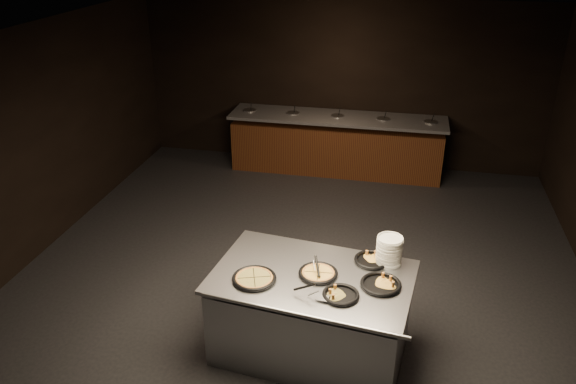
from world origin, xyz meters
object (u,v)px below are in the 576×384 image
(pan_cheese_whole, at_px, (318,273))
(plate_stack, at_px, (389,251))
(pan_veggie_whole, at_px, (254,278))
(serving_counter, at_px, (311,315))

(pan_cheese_whole, bearing_deg, plate_stack, 28.35)
(plate_stack, distance_m, pan_veggie_whole, 1.37)
(serving_counter, distance_m, plate_stack, 1.02)
(serving_counter, relative_size, pan_veggie_whole, 4.81)
(pan_cheese_whole, bearing_deg, pan_veggie_whole, -160.20)
(pan_veggie_whole, xyz_separation_m, pan_cheese_whole, (0.59, 0.21, -0.00))
(pan_cheese_whole, bearing_deg, serving_counter, -159.51)
(plate_stack, height_order, pan_cheese_whole, plate_stack)
(plate_stack, bearing_deg, serving_counter, -152.21)
(plate_stack, xyz_separation_m, pan_cheese_whole, (-0.66, -0.35, -0.13))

